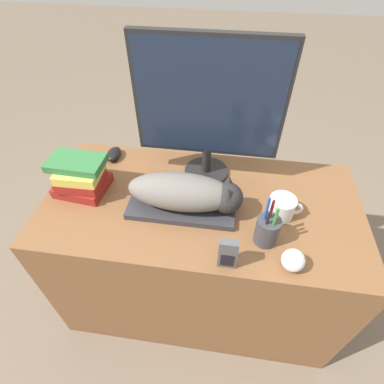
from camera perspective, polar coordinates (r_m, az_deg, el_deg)
The scene contains 11 objects.
ground_plane at distance 1.62m, azimuth -0.32°, elevation -27.61°, with size 12.00×12.00×0.00m, color #6B5B4C.
desk at distance 1.43m, azimuth 1.45°, elevation -11.65°, with size 1.22×0.61×0.71m.
keyboard at distance 1.12m, azimuth -1.98°, elevation -2.82°, with size 0.40×0.16×0.02m.
cat at distance 1.06m, azimuth -0.59°, elevation -0.12°, with size 0.41×0.15×0.14m.
monitor at distance 1.09m, azimuth 3.30°, elevation 16.22°, with size 0.53×0.18×0.55m.
computer_mouse at distance 1.39m, azimuth -14.69°, elevation 7.00°, with size 0.06×0.10×0.04m.
coffee_mug at distance 1.13m, azimuth 16.77°, elevation -2.79°, with size 0.12×0.10×0.08m.
pen_cup at distance 1.02m, azimuth 14.14°, elevation -6.99°, with size 0.08×0.08×0.20m.
baseball at distance 1.00m, azimuth 18.71°, elevation -12.21°, with size 0.07×0.07×0.07m.
phone at distance 0.94m, azimuth 6.84°, elevation -11.63°, with size 0.06×0.03×0.12m.
book_stack at distance 1.23m, azimuth -20.51°, elevation 2.75°, with size 0.21×0.18×0.14m.
Camera 1 is at (0.08, -0.48, 1.55)m, focal length 28.00 mm.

